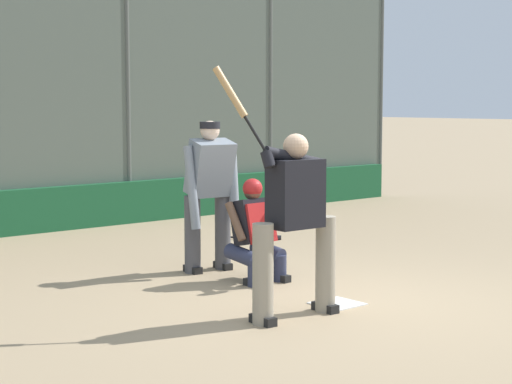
{
  "coord_description": "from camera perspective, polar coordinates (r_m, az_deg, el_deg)",
  "views": [
    {
      "loc": [
        5.98,
        5.78,
        1.99
      ],
      "look_at": [
        0.2,
        -1.0,
        1.05
      ],
      "focal_mm": 60.0,
      "sensor_mm": 36.0,
      "label": 1
    }
  ],
  "objects": [
    {
      "name": "spare_bat_near_backstop",
      "position": [
        12.42,
        0.16,
        -3.04
      ],
      "size": [
        0.7,
        0.66,
        0.07
      ],
      "rotation": [
        0.0,
        0.0,
        2.38
      ],
      "color": "black",
      "rests_on": "ground_plane"
    },
    {
      "name": "home_plate_marker",
      "position": [
        8.55,
        5.44,
        -7.42
      ],
      "size": [
        0.43,
        0.43,
        0.01
      ],
      "primitive_type": "cube",
      "color": "white",
      "rests_on": "ground_plane"
    },
    {
      "name": "ground_plane",
      "position": [
        8.56,
        5.44,
        -7.46
      ],
      "size": [
        160.0,
        160.0,
        0.0
      ],
      "primitive_type": "plane",
      "color": "tan"
    },
    {
      "name": "backstop_fence",
      "position": [
        13.51,
        -14.26,
        8.33
      ],
      "size": [
        15.66,
        0.08,
        4.97
      ],
      "color": "#515651",
      "rests_on": "ground_plane"
    },
    {
      "name": "catcher_behind_plate",
      "position": [
        9.45,
        0.1,
        -2.47
      ],
      "size": [
        0.61,
        0.72,
        1.15
      ],
      "rotation": [
        0.0,
        0.0,
        0.06
      ],
      "color": "#2D334C",
      "rests_on": "ground_plane"
    },
    {
      "name": "umpire_home",
      "position": [
        10.0,
        -3.11,
        0.08
      ],
      "size": [
        0.72,
        0.48,
        1.77
      ],
      "rotation": [
        0.0,
        0.0,
        -0.11
      ],
      "color": "#4C4C51",
      "rests_on": "ground_plane"
    },
    {
      "name": "padding_wall",
      "position": [
        13.51,
        -13.82,
        -1.15
      ],
      "size": [
        15.27,
        0.18,
        0.69
      ],
      "primitive_type": "cube",
      "color": "#19512D",
      "rests_on": "ground_plane"
    },
    {
      "name": "batter_at_plate",
      "position": [
        7.83,
        2.57,
        -1.75
      ],
      "size": [
        1.08,
        0.66,
        2.31
      ],
      "rotation": [
        0.0,
        0.0,
        -0.04
      ],
      "color": "gray",
      "rests_on": "ground_plane"
    }
  ]
}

